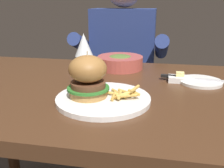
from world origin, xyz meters
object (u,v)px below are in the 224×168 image
bread_plate (200,81)px  soup_bowl (120,62)px  butter_dish (180,79)px  diner_person (123,80)px  main_plate (103,99)px  wine_glass (84,47)px  table_knife (186,78)px  burger_sandwich (88,76)px

bread_plate → soup_bowl: size_ratio=0.78×
butter_dish → diner_person: size_ratio=0.07×
main_plate → butter_dish: butter_dish is taller
bread_plate → soup_bowl: (-0.31, 0.15, 0.02)m
main_plate → butter_dish: (0.23, 0.23, 0.00)m
wine_glass → butter_dish: wine_glass is taller
main_plate → wine_glass: (-0.11, 0.17, 0.12)m
bread_plate → table_knife: 0.05m
soup_bowl → burger_sandwich: bearing=-94.6°
butter_dish → diner_person: diner_person is taller
butter_dish → soup_bowl: size_ratio=0.41×
butter_dish → wine_glass: bearing=-169.8°
main_plate → table_knife: 0.35m
bread_plate → table_knife: size_ratio=0.69×
wine_glass → bread_plate: size_ratio=1.14×
burger_sandwich → table_knife: bearing=39.7°
bread_plate → table_knife: bearing=173.7°
soup_bowl → wine_glass: bearing=-114.7°
wine_glass → table_knife: wine_glass is taller
butter_dish → burger_sandwich: bearing=-138.7°
wine_glass → butter_dish: 0.36m
table_knife → soup_bowl: bearing=151.6°
butter_dish → bread_plate: bearing=-0.3°
burger_sandwich → soup_bowl: burger_sandwich is taller
main_plate → diner_person: size_ratio=0.23×
main_plate → wine_glass: bearing=121.7°
burger_sandwich → wine_glass: size_ratio=0.77×
soup_bowl → diner_person: bearing=96.5°
burger_sandwich → butter_dish: bearing=41.3°
burger_sandwich → soup_bowl: bearing=85.4°
table_knife → diner_person: (-0.31, 0.55, -0.19)m
table_knife → wine_glass: bearing=-169.7°
wine_glass → soup_bowl: size_ratio=0.88×
wine_glass → butter_dish: bearing=10.2°
burger_sandwich → table_knife: size_ratio=0.60×
diner_person → main_plate: bearing=-85.8°
table_knife → soup_bowl: soup_bowl is taller
table_knife → bread_plate: bearing=-6.3°
main_plate → diner_person: 0.81m
soup_bowl → table_knife: bearing=-28.4°
soup_bowl → diner_person: (-0.05, 0.40, -0.21)m
burger_sandwich → table_knife: burger_sandwich is taller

